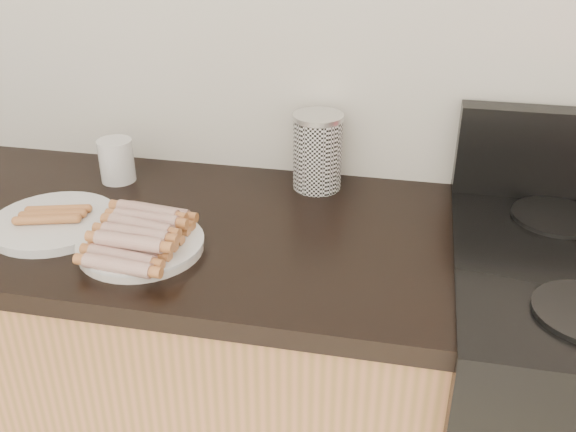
% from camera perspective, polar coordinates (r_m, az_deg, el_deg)
% --- Properties ---
extents(wall_back, '(4.00, 0.04, 2.60)m').
position_cam_1_polar(wall_back, '(1.48, -0.27, 18.46)').
color(wall_back, silver).
rests_on(wall_back, ground).
extents(burner_far_left, '(0.18, 0.18, 0.01)m').
position_cam_1_polar(burner_far_left, '(1.45, 22.71, -0.06)').
color(burner_far_left, black).
rests_on(burner_far_left, stove).
extents(main_plate, '(0.26, 0.26, 0.02)m').
position_cam_1_polar(main_plate, '(1.28, -12.92, -2.67)').
color(main_plate, white).
rests_on(main_plate, counter_slab).
extents(side_plate, '(0.32, 0.32, 0.02)m').
position_cam_1_polar(side_plate, '(1.41, -20.07, -0.54)').
color(side_plate, white).
rests_on(side_plate, counter_slab).
extents(hotdog_pile, '(0.13, 0.26, 0.05)m').
position_cam_1_polar(hotdog_pile, '(1.26, -13.06, -1.44)').
color(hotdog_pile, maroon).
rests_on(hotdog_pile, main_plate).
extents(plain_sausages, '(0.12, 0.10, 0.02)m').
position_cam_1_polar(plain_sausages, '(1.40, -20.19, 0.13)').
color(plain_sausages, '#BD6845').
rests_on(plain_sausages, side_plate).
extents(canister, '(0.11, 0.11, 0.18)m').
position_cam_1_polar(canister, '(1.47, 2.64, 5.75)').
color(canister, white).
rests_on(canister, counter_slab).
extents(mug, '(0.10, 0.10, 0.10)m').
position_cam_1_polar(mug, '(1.57, -14.99, 4.78)').
color(mug, silver).
rests_on(mug, counter_slab).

